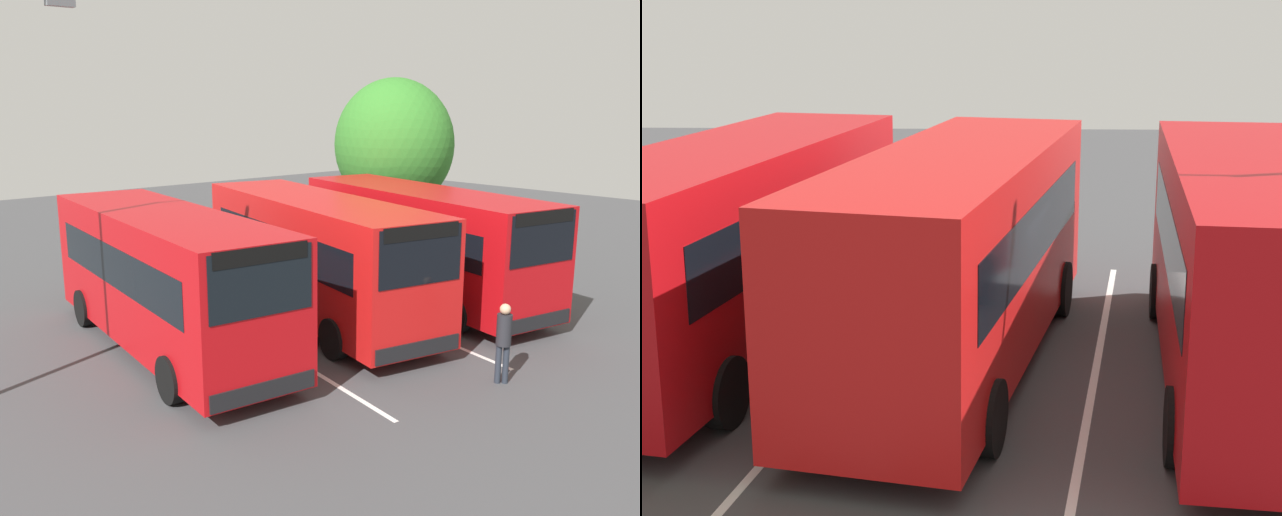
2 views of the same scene
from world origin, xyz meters
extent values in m
plane|color=#424244|center=(0.00, 0.00, 0.00)|extent=(61.79, 61.79, 0.00)
cube|color=#B70C11|center=(-0.59, -4.11, 1.87)|extent=(9.54, 3.60, 3.04)
cube|color=black|center=(3.99, -4.68, 2.69)|extent=(0.39, 2.18, 1.28)
cube|color=black|center=(-0.44, -2.91, 2.23)|extent=(7.77, 1.04, 0.97)
cube|color=black|center=(4.01, -4.68, 3.21)|extent=(0.34, 1.98, 0.32)
cube|color=black|center=(4.02, -4.68, 0.57)|extent=(0.38, 2.27, 0.36)
cylinder|color=black|center=(2.51, -3.31, 0.50)|extent=(1.02, 0.40, 1.00)
cylinder|color=black|center=(-3.40, -2.57, 0.50)|extent=(1.02, 0.40, 1.00)
cube|color=red|center=(-0.03, 0.23, 1.87)|extent=(9.62, 4.42, 3.04)
cube|color=black|center=(4.47, -0.76, 2.69)|extent=(0.59, 2.15, 1.28)
cube|color=black|center=(0.23, 1.41, 2.23)|extent=(7.65, 1.76, 0.97)
cube|color=black|center=(-0.29, -0.95, 2.23)|extent=(7.65, 1.76, 0.97)
cube|color=black|center=(4.49, -0.77, 3.21)|extent=(0.52, 1.96, 0.32)
cube|color=black|center=(4.50, -0.77, 0.57)|extent=(0.59, 2.25, 0.36)
cylinder|color=black|center=(3.13, 0.74, 0.50)|extent=(1.03, 0.49, 1.00)
cylinder|color=black|center=(2.62, -1.56, 0.50)|extent=(1.03, 0.49, 1.00)
cylinder|color=black|center=(-2.69, 2.02, 0.50)|extent=(1.03, 0.49, 1.00)
cylinder|color=black|center=(-3.19, -0.28, 0.50)|extent=(1.03, 0.49, 1.00)
cube|color=#B70C11|center=(0.67, 3.84, 1.87)|extent=(9.61, 4.22, 3.04)
cube|color=black|center=(5.20, 2.95, 2.69)|extent=(0.54, 2.16, 1.28)
cube|color=black|center=(0.90, 5.02, 2.23)|extent=(7.69, 1.58, 0.97)
cube|color=black|center=(0.44, 2.65, 2.23)|extent=(7.69, 1.58, 0.97)
cube|color=black|center=(5.22, 2.94, 3.21)|extent=(0.48, 1.96, 0.32)
cube|color=black|center=(5.23, 2.94, 0.57)|extent=(0.54, 2.25, 0.36)
cylinder|color=black|center=(3.82, 4.42, 0.50)|extent=(1.03, 0.47, 1.00)
cylinder|color=black|center=(3.37, 2.11, 0.50)|extent=(1.03, 0.47, 1.00)
cylinder|color=black|center=(-2.48, 3.25, 0.50)|extent=(1.03, 0.47, 1.00)
cylinder|color=#232833|center=(6.01, 0.11, 0.43)|extent=(0.13, 0.13, 0.86)
cylinder|color=#232833|center=(6.13, 0.22, 0.43)|extent=(0.13, 0.13, 0.86)
cylinder|color=#232328|center=(6.07, 0.16, 1.20)|extent=(0.45, 0.45, 0.68)
sphere|color=tan|center=(6.07, 0.16, 1.66)|extent=(0.23, 0.23, 0.23)
cube|color=silver|center=(0.00, -1.95, 0.00)|extent=(11.67, 2.04, 0.01)
cube|color=silver|center=(0.00, 1.95, 0.00)|extent=(11.67, 2.04, 0.01)
camera|label=1|loc=(13.75, -11.94, 5.90)|focal=38.38mm
camera|label=2|loc=(-14.50, -0.29, 5.47)|focal=54.68mm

